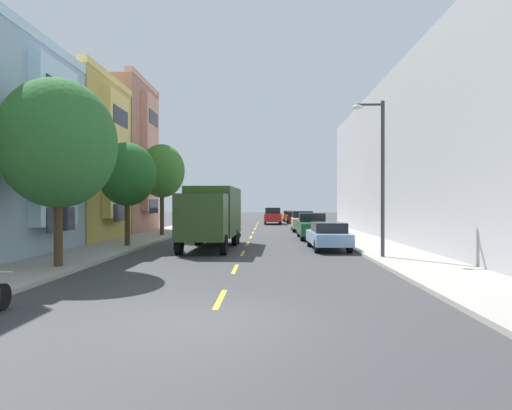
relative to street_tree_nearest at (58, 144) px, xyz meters
name	(u,v)px	position (x,y,z in m)	size (l,w,h in m)	color
ground_plane	(254,230)	(6.40, 23.36, -4.57)	(160.00, 160.00, 0.00)	#38383A
sidewalk_left	(171,231)	(-0.70, 21.36, -4.50)	(3.20, 120.00, 0.14)	#A39E93
sidewalk_right	(337,231)	(13.50, 21.36, -4.50)	(3.20, 120.00, 0.14)	#A39E93
lane_centerline_dashes	(252,235)	(6.40, 17.86, -4.57)	(0.14, 47.20, 0.01)	yellow
townhouse_third_mustard	(14,162)	(-8.67, 11.79, 0.51)	(13.56, 7.75, 10.57)	tan
townhouse_fourth_terracotta	(84,159)	(-7.53, 19.73, 1.46)	(11.27, 7.75, 12.47)	#B27560
apartment_block_opposite	(457,160)	(20.10, 13.36, 0.67)	(10.00, 36.00, 10.49)	#A8A8AD
street_tree_nearest	(58,144)	(0.00, 0.00, 0.00)	(4.16, 4.16, 6.78)	#47331E
street_tree_second	(127,174)	(0.00, 7.71, -0.59)	(3.08, 3.08, 5.57)	#47331E
street_tree_third	(162,171)	(0.00, 15.42, 0.16)	(3.25, 3.25, 6.53)	#47331E
street_lamp	(379,166)	(12.34, 3.08, -0.58)	(1.35, 0.28, 6.63)	#38383D
delivery_box_truck	(212,213)	(4.61, 7.84, -2.69)	(2.64, 7.87, 3.29)	#2D471E
parked_sedan_burgundy	(294,217)	(10.84, 37.92, -3.83)	(1.89, 4.54, 1.43)	maroon
parked_hatchback_white	(196,224)	(1.94, 18.68, -3.82)	(1.84, 4.04, 1.50)	silver
parked_pickup_champagne	(303,222)	(10.73, 22.50, -3.75)	(2.14, 5.35, 1.73)	tan
parked_sedan_sky	(328,235)	(10.74, 7.05, -3.83)	(1.89, 4.54, 1.43)	#7A9EC6
parked_suv_charcoal	(219,216)	(1.96, 34.68, -3.59)	(2.06, 4.84, 1.93)	#333338
parked_sedan_orange	(290,216)	(10.60, 43.58, -3.83)	(1.84, 4.51, 1.43)	orange
parked_pickup_forest	(313,227)	(10.72, 14.27, -3.75)	(2.07, 5.32, 1.73)	#194C28
parked_sedan_teal	(224,216)	(1.95, 40.28, -3.83)	(1.82, 4.51, 1.43)	#195B60
moving_red_sedan	(273,216)	(8.20, 35.12, -3.59)	(1.95, 4.80, 1.93)	#AD1E1E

